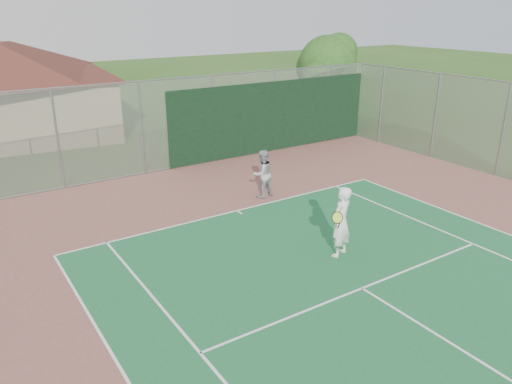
{
  "coord_description": "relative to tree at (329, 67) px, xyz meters",
  "views": [
    {
      "loc": [
        -7.41,
        -0.5,
        6.01
      ],
      "look_at": [
        -0.57,
        9.92,
        1.37
      ],
      "focal_mm": 35.0,
      "sensor_mm": 36.0,
      "label": 1
    }
  ],
  "objects": [
    {
      "name": "back_fence",
      "position": [
        -7.53,
        -1.87,
        -1.51
      ],
      "size": [
        20.08,
        0.11,
        3.53
      ],
      "color": "gray",
      "rests_on": "ground"
    },
    {
      "name": "side_fence_right",
      "position": [
        0.36,
        -6.35,
        -1.43
      ],
      "size": [
        0.08,
        9.0,
        3.5
      ],
      "color": "gray",
      "rests_on": "ground"
    },
    {
      "name": "tree",
      "position": [
        0.0,
        0.0,
        0.0
      ],
      "size": [
        3.46,
        3.28,
        4.83
      ],
      "color": "#3E2C16",
      "rests_on": "ground"
    },
    {
      "name": "player_white_front",
      "position": [
        -8.97,
        -10.93,
        -2.25
      ],
      "size": [
        0.99,
        0.79,
        1.85
      ],
      "rotation": [
        0.0,
        0.0,
        3.48
      ],
      "color": "white",
      "rests_on": "ground"
    },
    {
      "name": "player_grey_back",
      "position": [
        -8.28,
        -6.36,
        -2.37
      ],
      "size": [
        0.84,
        0.69,
        1.61
      ],
      "rotation": [
        0.0,
        0.0,
        3.25
      ],
      "color": "#979A9C",
      "rests_on": "ground"
    }
  ]
}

